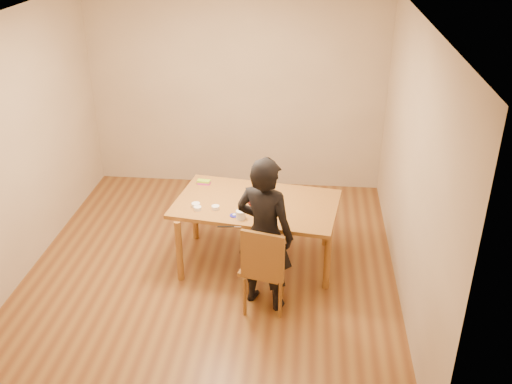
# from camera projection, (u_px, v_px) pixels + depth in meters

# --- Properties ---
(room_shell) EXTENTS (4.00, 4.50, 2.70)m
(room_shell) POSITION_uv_depth(u_px,v_px,m) (213.00, 145.00, 5.97)
(room_shell) COLOR brown
(room_shell) RESTS_ON ground
(dining_table) EXTENTS (1.85, 1.25, 0.04)m
(dining_table) POSITION_uv_depth(u_px,v_px,m) (256.00, 204.00, 6.12)
(dining_table) COLOR brown
(dining_table) RESTS_ON floor
(dining_chair) EXTENTS (0.49, 0.49, 0.04)m
(dining_chair) POSITION_uv_depth(u_px,v_px,m) (264.00, 267.00, 5.55)
(dining_chair) COLOR brown
(dining_chair) RESTS_ON floor
(cake_plate) EXTENTS (0.30, 0.30, 0.02)m
(cake_plate) POSITION_uv_depth(u_px,v_px,m) (262.00, 201.00, 6.11)
(cake_plate) COLOR red
(cake_plate) RESTS_ON dining_table
(cake) EXTENTS (0.19, 0.19, 0.06)m
(cake) POSITION_uv_depth(u_px,v_px,m) (262.00, 198.00, 6.09)
(cake) COLOR white
(cake) RESTS_ON cake_plate
(frosting_dome) EXTENTS (0.19, 0.19, 0.03)m
(frosting_dome) POSITION_uv_depth(u_px,v_px,m) (262.00, 194.00, 6.07)
(frosting_dome) COLOR white
(frosting_dome) RESTS_ON cake
(frosting_tub) EXTENTS (0.10, 0.10, 0.09)m
(frosting_tub) POSITION_uv_depth(u_px,v_px,m) (241.00, 215.00, 5.78)
(frosting_tub) COLOR white
(frosting_tub) RESTS_ON dining_table
(frosting_lid) EXTENTS (0.09, 0.09, 0.01)m
(frosting_lid) POSITION_uv_depth(u_px,v_px,m) (234.00, 216.00, 5.85)
(frosting_lid) COLOR #1B18A0
(frosting_lid) RESTS_ON dining_table
(frosting_dollop) EXTENTS (0.04, 0.04, 0.02)m
(frosting_dollop) POSITION_uv_depth(u_px,v_px,m) (234.00, 214.00, 5.84)
(frosting_dollop) COLOR white
(frosting_dollop) RESTS_ON frosting_lid
(ramekin_green) EXTENTS (0.08, 0.08, 0.04)m
(ramekin_green) POSITION_uv_depth(u_px,v_px,m) (215.00, 208.00, 5.97)
(ramekin_green) COLOR white
(ramekin_green) RESTS_ON dining_table
(ramekin_yellow) EXTENTS (0.09, 0.09, 0.04)m
(ramekin_yellow) POSITION_uv_depth(u_px,v_px,m) (196.00, 205.00, 6.01)
(ramekin_yellow) COLOR white
(ramekin_yellow) RESTS_ON dining_table
(ramekin_multi) EXTENTS (0.08, 0.08, 0.04)m
(ramekin_multi) POSITION_uv_depth(u_px,v_px,m) (198.00, 208.00, 5.95)
(ramekin_multi) COLOR white
(ramekin_multi) RESTS_ON dining_table
(candy_box_pink) EXTENTS (0.15, 0.08, 0.02)m
(candy_box_pink) POSITION_uv_depth(u_px,v_px,m) (204.00, 183.00, 6.51)
(candy_box_pink) COLOR #E23595
(candy_box_pink) RESTS_ON dining_table
(candy_box_green) EXTENTS (0.15, 0.09, 0.02)m
(candy_box_green) POSITION_uv_depth(u_px,v_px,m) (204.00, 181.00, 6.50)
(candy_box_green) COLOR green
(candy_box_green) RESTS_ON candy_box_pink
(spatula) EXTENTS (0.17, 0.03, 0.01)m
(spatula) POSITION_uv_depth(u_px,v_px,m) (226.00, 227.00, 5.64)
(spatula) COLOR black
(spatula) RESTS_ON dining_table
(person) EXTENTS (0.68, 0.56, 1.60)m
(person) POSITION_uv_depth(u_px,v_px,m) (265.00, 234.00, 5.43)
(person) COLOR black
(person) RESTS_ON floor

